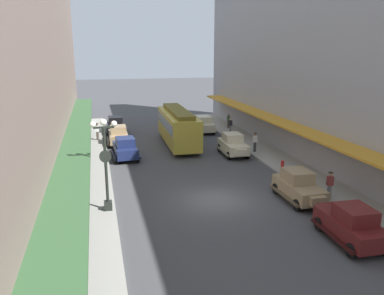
{
  "coord_description": "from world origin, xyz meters",
  "views": [
    {
      "loc": [
        -6.71,
        -20.97,
        8.89
      ],
      "look_at": [
        0.0,
        6.0,
        1.8
      ],
      "focal_mm": 36.22,
      "sensor_mm": 36.0,
      "label": 1
    }
  ],
  "objects_px": {
    "parked_car_6": "(351,223)",
    "pedestrian_3": "(230,126)",
    "pedestrian_0": "(78,134)",
    "pedestrian_5": "(97,131)",
    "pedestrian_4": "(255,142)",
    "parked_car_3": "(203,124)",
    "parked_car_4": "(125,148)",
    "parked_car_0": "(299,186)",
    "pedestrian_1": "(330,185)",
    "parked_car_1": "(116,125)",
    "parked_car_5": "(118,135)",
    "lamp_post_with_clock": "(106,161)",
    "streetcar": "(178,126)",
    "pedestrian_2": "(228,121)",
    "fire_hydrant": "(282,165)",
    "parked_car_2": "(233,144)"
  },
  "relations": [
    {
      "from": "streetcar",
      "to": "pedestrian_1",
      "type": "bearing_deg",
      "value": -69.51
    },
    {
      "from": "parked_car_4",
      "to": "pedestrian_0",
      "type": "relative_size",
      "value": 2.58
    },
    {
      "from": "streetcar",
      "to": "pedestrian_4",
      "type": "bearing_deg",
      "value": -36.68
    },
    {
      "from": "pedestrian_4",
      "to": "pedestrian_5",
      "type": "xyz_separation_m",
      "value": [
        -13.32,
        7.87,
        0.0
      ]
    },
    {
      "from": "parked_car_6",
      "to": "pedestrian_3",
      "type": "relative_size",
      "value": 2.62
    },
    {
      "from": "parked_car_1",
      "to": "pedestrian_3",
      "type": "height_order",
      "value": "parked_car_1"
    },
    {
      "from": "parked_car_4",
      "to": "parked_car_6",
      "type": "xyz_separation_m",
      "value": [
        9.18,
        -17.1,
        0.0
      ]
    },
    {
      "from": "parked_car_1",
      "to": "pedestrian_1",
      "type": "distance_m",
      "value": 25.2
    },
    {
      "from": "parked_car_4",
      "to": "streetcar",
      "type": "bearing_deg",
      "value": 33.34
    },
    {
      "from": "pedestrian_0",
      "to": "pedestrian_5",
      "type": "bearing_deg",
      "value": 20.07
    },
    {
      "from": "pedestrian_5",
      "to": "pedestrian_0",
      "type": "bearing_deg",
      "value": -159.93
    },
    {
      "from": "parked_car_1",
      "to": "fire_hydrant",
      "type": "xyz_separation_m",
      "value": [
        11.16,
        -16.78,
        -0.38
      ]
    },
    {
      "from": "parked_car_4",
      "to": "pedestrian_4",
      "type": "bearing_deg",
      "value": -5.04
    },
    {
      "from": "parked_car_4",
      "to": "pedestrian_2",
      "type": "bearing_deg",
      "value": 37.42
    },
    {
      "from": "streetcar",
      "to": "parked_car_6",
      "type": "bearing_deg",
      "value": -79.08
    },
    {
      "from": "parked_car_4",
      "to": "pedestrian_3",
      "type": "xyz_separation_m",
      "value": [
        11.56,
        6.62,
        0.05
      ]
    },
    {
      "from": "parked_car_3",
      "to": "pedestrian_3",
      "type": "xyz_separation_m",
      "value": [
        2.47,
        -1.89,
        0.05
      ]
    },
    {
      "from": "parked_car_2",
      "to": "pedestrian_0",
      "type": "distance_m",
      "value": 14.95
    },
    {
      "from": "parked_car_1",
      "to": "pedestrian_3",
      "type": "relative_size",
      "value": 2.6
    },
    {
      "from": "fire_hydrant",
      "to": "pedestrian_2",
      "type": "bearing_deg",
      "value": 85.08
    },
    {
      "from": "parked_car_1",
      "to": "pedestrian_1",
      "type": "relative_size",
      "value": 2.55
    },
    {
      "from": "pedestrian_4",
      "to": "streetcar",
      "type": "bearing_deg",
      "value": 143.32
    },
    {
      "from": "parked_car_4",
      "to": "pedestrian_0",
      "type": "distance_m",
      "value": 7.38
    },
    {
      "from": "parked_car_6",
      "to": "pedestrian_0",
      "type": "bearing_deg",
      "value": 119.37
    },
    {
      "from": "pedestrian_1",
      "to": "parked_car_4",
      "type": "bearing_deg",
      "value": 131.97
    },
    {
      "from": "parked_car_0",
      "to": "pedestrian_2",
      "type": "xyz_separation_m",
      "value": [
        2.94,
        21.25,
        0.05
      ]
    },
    {
      "from": "parked_car_3",
      "to": "lamp_post_with_clock",
      "type": "height_order",
      "value": "lamp_post_with_clock"
    },
    {
      "from": "lamp_post_with_clock",
      "to": "pedestrian_3",
      "type": "height_order",
      "value": "lamp_post_with_clock"
    },
    {
      "from": "pedestrian_0",
      "to": "parked_car_5",
      "type": "bearing_deg",
      "value": -15.59
    },
    {
      "from": "pedestrian_1",
      "to": "streetcar",
      "type": "bearing_deg",
      "value": 110.49
    },
    {
      "from": "parked_car_2",
      "to": "lamp_post_with_clock",
      "type": "relative_size",
      "value": 0.83
    },
    {
      "from": "parked_car_0",
      "to": "pedestrian_1",
      "type": "relative_size",
      "value": 2.56
    },
    {
      "from": "fire_hydrant",
      "to": "pedestrian_2",
      "type": "height_order",
      "value": "pedestrian_2"
    },
    {
      "from": "parked_car_4",
      "to": "pedestrian_1",
      "type": "distance_m",
      "value": 16.63
    },
    {
      "from": "parked_car_6",
      "to": "pedestrian_5",
      "type": "relative_size",
      "value": 2.58
    },
    {
      "from": "pedestrian_4",
      "to": "parked_car_1",
      "type": "bearing_deg",
      "value": 135.65
    },
    {
      "from": "pedestrian_4",
      "to": "parked_car_6",
      "type": "bearing_deg",
      "value": -96.97
    },
    {
      "from": "parked_car_3",
      "to": "pedestrian_1",
      "type": "xyz_separation_m",
      "value": [
        2.03,
        -20.87,
        0.07
      ]
    },
    {
      "from": "parked_car_5",
      "to": "lamp_post_with_clock",
      "type": "relative_size",
      "value": 0.83
    },
    {
      "from": "parked_car_0",
      "to": "pedestrian_1",
      "type": "xyz_separation_m",
      "value": [
        1.75,
        -0.54,
        0.07
      ]
    },
    {
      "from": "parked_car_5",
      "to": "pedestrian_4",
      "type": "xyz_separation_m",
      "value": [
        11.4,
        -6.19,
        0.07
      ]
    },
    {
      "from": "parked_car_3",
      "to": "fire_hydrant",
      "type": "xyz_separation_m",
      "value": [
        1.84,
        -15.15,
        -0.38
      ]
    },
    {
      "from": "pedestrian_1",
      "to": "pedestrian_4",
      "type": "xyz_separation_m",
      "value": [
        0.03,
        11.38,
        0.0
      ]
    },
    {
      "from": "parked_car_1",
      "to": "parked_car_0",
      "type": "bearing_deg",
      "value": -66.38
    },
    {
      "from": "pedestrian_3",
      "to": "pedestrian_4",
      "type": "xyz_separation_m",
      "value": [
        -0.41,
        -7.6,
        0.02
      ]
    },
    {
      "from": "parked_car_6",
      "to": "pedestrian_1",
      "type": "xyz_separation_m",
      "value": [
        1.94,
        4.74,
        0.07
      ]
    },
    {
      "from": "parked_car_0",
      "to": "fire_hydrant",
      "type": "relative_size",
      "value": 5.21
    },
    {
      "from": "parked_car_3",
      "to": "pedestrian_1",
      "type": "bearing_deg",
      "value": -84.45
    },
    {
      "from": "pedestrian_4",
      "to": "parked_car_3",
      "type": "bearing_deg",
      "value": 102.24
    },
    {
      "from": "pedestrian_0",
      "to": "pedestrian_5",
      "type": "height_order",
      "value": "same"
    }
  ]
}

